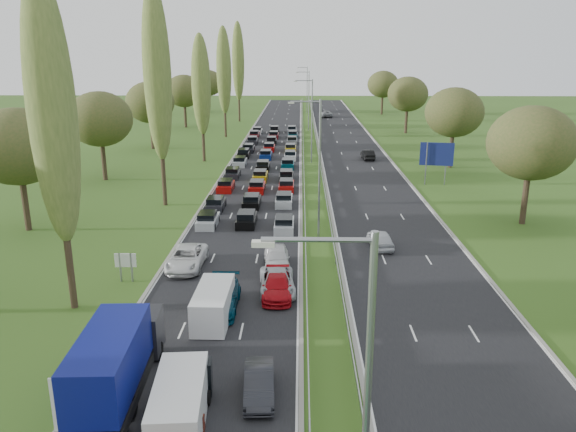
{
  "coord_description": "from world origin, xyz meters",
  "views": [
    {
      "loc": [
        2.9,
        -3.46,
        15.69
      ],
      "look_at": [
        1.8,
        44.94,
        1.5
      ],
      "focal_mm": 35.0,
      "sensor_mm": 36.0,
      "label": 1
    }
  ],
  "objects_px": {
    "near_car_2": "(187,258)",
    "direction_sign": "(437,156)",
    "white_van_front": "(181,402)",
    "white_van_rear": "(214,303)",
    "info_sign": "(126,263)",
    "blue_lorry": "(117,360)"
  },
  "relations": [
    {
      "from": "info_sign",
      "to": "blue_lorry",
      "type": "bearing_deg",
      "value": -74.51
    },
    {
      "from": "white_van_rear",
      "to": "direction_sign",
      "type": "xyz_separation_m",
      "value": [
        21.71,
        36.57,
        2.52
      ]
    },
    {
      "from": "blue_lorry",
      "to": "white_van_front",
      "type": "relative_size",
      "value": 1.62
    },
    {
      "from": "near_car_2",
      "to": "blue_lorry",
      "type": "bearing_deg",
      "value": -89.1
    },
    {
      "from": "info_sign",
      "to": "direction_sign",
      "type": "relative_size",
      "value": 0.4
    },
    {
      "from": "white_van_rear",
      "to": "direction_sign",
      "type": "bearing_deg",
      "value": 60.05
    },
    {
      "from": "blue_lorry",
      "to": "white_van_front",
      "type": "xyz_separation_m",
      "value": [
        3.36,
        -2.05,
        -0.8
      ]
    },
    {
      "from": "white_van_front",
      "to": "info_sign",
      "type": "bearing_deg",
      "value": 109.61
    },
    {
      "from": "white_van_front",
      "to": "white_van_rear",
      "type": "xyz_separation_m",
      "value": [
        -0.08,
        10.14,
        -0.06
      ]
    },
    {
      "from": "blue_lorry",
      "to": "direction_sign",
      "type": "distance_m",
      "value": 51.21
    },
    {
      "from": "near_car_2",
      "to": "direction_sign",
      "type": "xyz_separation_m",
      "value": [
        25.04,
        28.16,
        2.79
      ]
    },
    {
      "from": "info_sign",
      "to": "direction_sign",
      "type": "bearing_deg",
      "value": 47.03
    },
    {
      "from": "blue_lorry",
      "to": "white_van_rear",
      "type": "xyz_separation_m",
      "value": [
        3.28,
        8.09,
        -0.86
      ]
    },
    {
      "from": "near_car_2",
      "to": "direction_sign",
      "type": "bearing_deg",
      "value": 49.09
    },
    {
      "from": "near_car_2",
      "to": "info_sign",
      "type": "distance_m",
      "value": 4.7
    },
    {
      "from": "blue_lorry",
      "to": "direction_sign",
      "type": "height_order",
      "value": "direction_sign"
    },
    {
      "from": "near_car_2",
      "to": "white_van_rear",
      "type": "relative_size",
      "value": 1.07
    },
    {
      "from": "direction_sign",
      "to": "white_van_front",
      "type": "bearing_deg",
      "value": -114.85
    },
    {
      "from": "white_van_front",
      "to": "blue_lorry",
      "type": "bearing_deg",
      "value": 143.81
    },
    {
      "from": "info_sign",
      "to": "direction_sign",
      "type": "distance_m",
      "value": 42.31
    },
    {
      "from": "near_car_2",
      "to": "white_van_front",
      "type": "distance_m",
      "value": 18.87
    },
    {
      "from": "white_van_front",
      "to": "direction_sign",
      "type": "height_order",
      "value": "direction_sign"
    }
  ]
}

